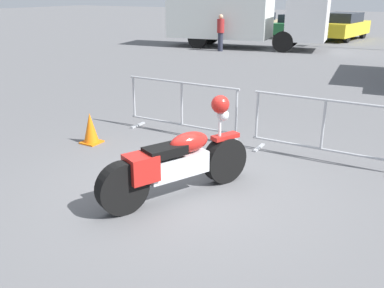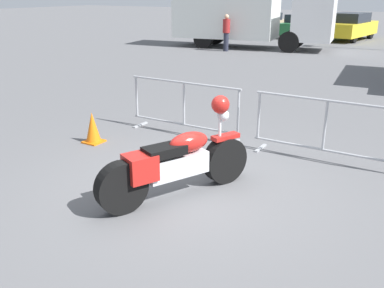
# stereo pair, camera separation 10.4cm
# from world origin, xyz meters

# --- Properties ---
(ground_plane) EXTENTS (120.00, 120.00, 0.00)m
(ground_plane) POSITION_xyz_m (0.00, 0.00, 0.00)
(ground_plane) COLOR #5B5B5E
(motorcycle) EXTENTS (1.17, 2.24, 1.35)m
(motorcycle) POSITION_xyz_m (-0.03, -0.33, 0.51)
(motorcycle) COLOR black
(motorcycle) RESTS_ON ground
(crowd_barrier_near) EXTENTS (2.46, 0.44, 1.07)m
(crowd_barrier_near) POSITION_xyz_m (-1.41, 2.04, 0.56)
(crowd_barrier_near) COLOR #9EA0A5
(crowd_barrier_near) RESTS_ON ground
(crowd_barrier_far) EXTENTS (2.46, 0.44, 1.07)m
(crowd_barrier_far) POSITION_xyz_m (1.35, 2.04, 0.56)
(crowd_barrier_far) COLOR #9EA0A5
(crowd_barrier_far) RESTS_ON ground
(box_truck) EXTENTS (7.96, 3.47, 2.98)m
(box_truck) POSITION_xyz_m (-6.27, 15.27, 1.64)
(box_truck) COLOR silver
(box_truck) RESTS_ON ground
(parked_car_blue) EXTENTS (2.18, 4.28, 1.39)m
(parked_car_blue) POSITION_xyz_m (-10.70, 22.09, 0.70)
(parked_car_blue) COLOR #284799
(parked_car_blue) RESTS_ON ground
(parked_car_tan) EXTENTS (2.14, 4.20, 1.37)m
(parked_car_tan) POSITION_xyz_m (-7.96, 22.36, 0.69)
(parked_car_tan) COLOR tan
(parked_car_tan) RESTS_ON ground
(parked_car_green) EXTENTS (2.14, 4.21, 1.37)m
(parked_car_green) POSITION_xyz_m (-5.22, 21.82, 0.69)
(parked_car_green) COLOR #236B38
(parked_car_green) RESTS_ON ground
(parked_car_yellow) EXTENTS (2.40, 4.71, 1.53)m
(parked_car_yellow) POSITION_xyz_m (-2.47, 21.74, 0.78)
(parked_car_yellow) COLOR yellow
(parked_car_yellow) RESTS_ON ground
(pedestrian) EXTENTS (0.47, 0.47, 1.69)m
(pedestrian) POSITION_xyz_m (-6.38, 13.67, 0.92)
(pedestrian) COLOR #262838
(pedestrian) RESTS_ON ground
(traffic_cone) EXTENTS (0.34, 0.34, 0.59)m
(traffic_cone) POSITION_xyz_m (-2.62, 0.72, 0.29)
(traffic_cone) COLOR orange
(traffic_cone) RESTS_ON ground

